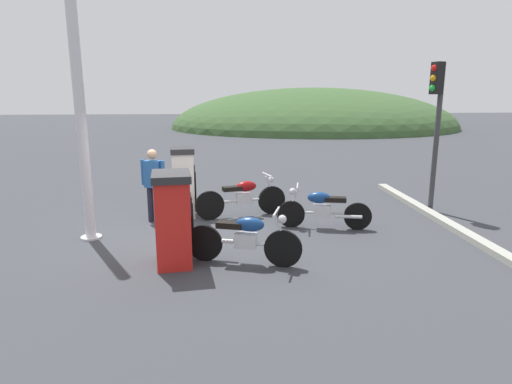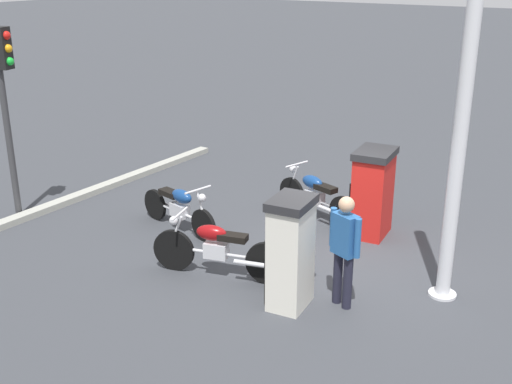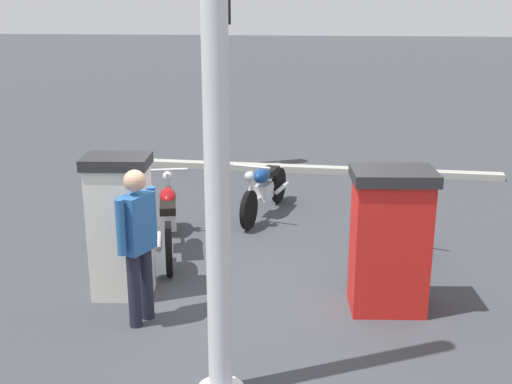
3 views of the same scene
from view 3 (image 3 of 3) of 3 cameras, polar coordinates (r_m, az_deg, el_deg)
The scene contains 10 objects.
ground_plane at distance 7.29m, azimuth -0.20°, elevation -9.18°, with size 120.00×120.00×0.00m, color #383A3F.
fuel_pump_near at distance 6.83m, azimuth 11.90°, elevation -4.22°, with size 0.69×0.91×1.55m.
fuel_pump_far at distance 7.16m, azimuth -12.06°, elevation -2.99°, with size 0.59×0.75×1.61m.
motorcycle_near_pump at distance 8.04m, azimuth 12.10°, elevation -3.44°, with size 1.90×0.82×0.95m.
motorcycle_far_pump at distance 8.45m, azimuth -7.88°, elevation -2.25°, with size 2.13×0.74×0.97m.
motorcycle_extra at distance 9.77m, azimuth 0.74°, elevation 0.39°, with size 1.93×0.73×0.93m.
attendant_person at distance 6.45m, azimuth -10.56°, elevation -4.04°, with size 0.56×0.32×1.63m.
roadside_traffic_light at distance 12.45m, azimuth -2.87°, elevation 13.05°, with size 0.40×0.28×3.50m.
canopy_support_pole at distance 4.78m, azimuth -3.60°, elevation 6.16°, with size 0.40×0.40×4.77m.
road_edge_kerb at distance 12.48m, azimuth 2.95°, elevation 2.14°, with size 0.55×8.09×0.12m.
Camera 3 is at (-6.52, -0.82, 3.17)m, focal length 44.57 mm.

